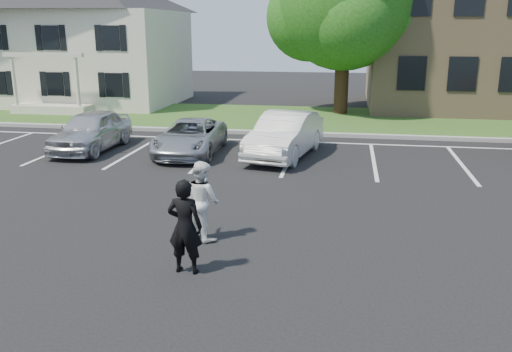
{
  "coord_description": "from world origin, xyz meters",
  "views": [
    {
      "loc": [
        1.85,
        -9.93,
        4.3
      ],
      "look_at": [
        0.0,
        1.0,
        1.25
      ],
      "focal_mm": 38.0,
      "sensor_mm": 36.0,
      "label": 1
    }
  ],
  "objects": [
    {
      "name": "man_white_shirt",
      "position": [
        -1.04,
        0.44,
        0.83
      ],
      "size": [
        1.03,
        1.0,
        1.67
      ],
      "primitive_type": "imported",
      "rotation": [
        0.0,
        0.0,
        2.44
      ],
      "color": "white",
      "rests_on": "ground"
    },
    {
      "name": "grass_strip",
      "position": [
        0.0,
        16.0,
        0.04
      ],
      "size": [
        44.0,
        8.0,
        0.08
      ],
      "primitive_type": "cube",
      "color": "#234B17",
      "rests_on": "ground"
    },
    {
      "name": "house",
      "position": [
        -13.0,
        19.97,
        3.83
      ],
      "size": [
        10.3,
        9.22,
        7.6
      ],
      "color": "beige",
      "rests_on": "ground"
    },
    {
      "name": "curb",
      "position": [
        0.0,
        12.0,
        0.07
      ],
      "size": [
        40.0,
        0.3,
        0.15
      ],
      "primitive_type": "cube",
      "color": "gray",
      "rests_on": "ground"
    },
    {
      "name": "tree",
      "position": [
        1.6,
        18.11,
        5.35
      ],
      "size": [
        7.8,
        7.2,
        8.8
      ],
      "color": "black",
      "rests_on": "ground"
    },
    {
      "name": "man_black_suit",
      "position": [
        -0.91,
        -1.22,
        0.88
      ],
      "size": [
        0.66,
        0.45,
        1.75
      ],
      "primitive_type": "imported",
      "rotation": [
        0.0,
        0.0,
        3.09
      ],
      "color": "black",
      "rests_on": "ground"
    },
    {
      "name": "stall_lines",
      "position": [
        1.4,
        8.95,
        0.01
      ],
      "size": [
        34.0,
        5.36,
        0.01
      ],
      "color": "silver",
      "rests_on": "ground"
    },
    {
      "name": "ground_plane",
      "position": [
        0.0,
        0.0,
        0.0
      ],
      "size": [
        90.0,
        90.0,
        0.0
      ],
      "primitive_type": "plane",
      "color": "black",
      "rests_on": "ground"
    },
    {
      "name": "car_silver_minivan",
      "position": [
        -3.53,
        8.03,
        0.6
      ],
      "size": [
        2.12,
        4.36,
        1.2
      ],
      "primitive_type": "imported",
      "rotation": [
        0.0,
        0.0,
        0.03
      ],
      "color": "#A6A8AE",
      "rests_on": "ground"
    },
    {
      "name": "car_white_sedan",
      "position": [
        -0.21,
        8.18,
        0.75
      ],
      "size": [
        2.42,
        4.78,
        1.5
      ],
      "primitive_type": "imported",
      "rotation": [
        0.0,
        0.0,
        -0.19
      ],
      "color": "silver",
      "rests_on": "ground"
    },
    {
      "name": "car_silver_west",
      "position": [
        -7.21,
        8.0,
        0.72
      ],
      "size": [
        1.73,
        4.23,
        1.43
      ],
      "primitive_type": "imported",
      "rotation": [
        0.0,
        0.0,
        -0.01
      ],
      "color": "silver",
      "rests_on": "ground"
    }
  ]
}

